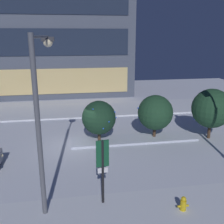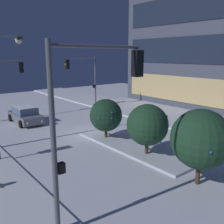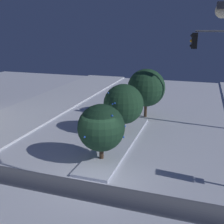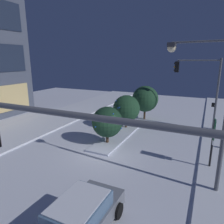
% 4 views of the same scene
% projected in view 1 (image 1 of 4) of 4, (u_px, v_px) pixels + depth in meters
% --- Properties ---
extents(ground, '(52.00, 52.00, 0.00)m').
position_uv_depth(ground, '(76.00, 146.00, 17.98)').
color(ground, silver).
extents(curb_strip_far, '(52.00, 5.20, 0.14)m').
position_uv_depth(curb_strip_far, '(73.00, 110.00, 26.27)').
color(curb_strip_far, silver).
rests_on(curb_strip_far, ground).
extents(median_strip, '(9.00, 1.80, 0.14)m').
position_uv_depth(median_strip, '(134.00, 139.00, 18.98)').
color(median_strip, silver).
rests_on(median_strip, ground).
extents(street_lamp_arched, '(0.77, 3.00, 7.32)m').
position_uv_depth(street_lamp_arched, '(42.00, 99.00, 10.50)').
color(street_lamp_arched, '#565960').
rests_on(street_lamp_arched, ground).
extents(fire_hydrant, '(0.48, 0.26, 0.78)m').
position_uv_depth(fire_hydrant, '(183.00, 205.00, 11.10)').
color(fire_hydrant, gold).
rests_on(fire_hydrant, ground).
extents(parking_info_sign, '(0.55, 0.12, 3.08)m').
position_uv_depth(parking_info_sign, '(103.00, 165.00, 11.18)').
color(parking_info_sign, black).
rests_on(parking_info_sign, ground).
extents(decorated_tree_median, '(2.35, 2.38, 2.96)m').
position_uv_depth(decorated_tree_median, '(99.00, 118.00, 18.20)').
color(decorated_tree_median, '#473323').
rests_on(decorated_tree_median, ground).
extents(decorated_tree_left_of_median, '(2.80, 2.84, 3.66)m').
position_uv_depth(decorated_tree_left_of_median, '(212.00, 108.00, 18.76)').
color(decorated_tree_left_of_median, '#473323').
rests_on(decorated_tree_left_of_median, ground).
extents(decorated_tree_right_of_median, '(2.51, 2.51, 3.21)m').
position_uv_depth(decorated_tree_right_of_median, '(155.00, 113.00, 18.82)').
color(decorated_tree_right_of_median, '#473323').
rests_on(decorated_tree_right_of_median, ground).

